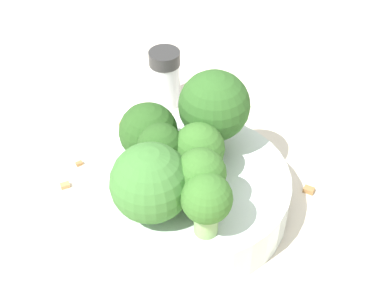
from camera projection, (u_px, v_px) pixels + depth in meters
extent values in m
plane|color=beige|center=(192.00, 208.00, 0.44)|extent=(3.00, 3.00, 0.00)
cylinder|color=silver|center=(192.00, 193.00, 0.43)|extent=(0.15, 0.15, 0.04)
cylinder|color=#84AD66|center=(152.00, 203.00, 0.38)|extent=(0.02, 0.02, 0.02)
sphere|color=#3D7533|center=(151.00, 183.00, 0.37)|extent=(0.06, 0.06, 0.06)
cylinder|color=#8EB770|center=(199.00, 167.00, 0.41)|extent=(0.02, 0.02, 0.02)
sphere|color=#386B28|center=(199.00, 149.00, 0.39)|extent=(0.04, 0.04, 0.04)
cylinder|color=#84AD66|center=(210.00, 217.00, 0.37)|extent=(0.02, 0.02, 0.03)
sphere|color=#386B28|center=(211.00, 198.00, 0.35)|extent=(0.04, 0.04, 0.04)
cylinder|color=#7A9E5B|center=(213.00, 131.00, 0.43)|extent=(0.02, 0.02, 0.03)
sphere|color=#2D5B23|center=(214.00, 106.00, 0.41)|extent=(0.06, 0.06, 0.06)
cylinder|color=#8EB770|center=(198.00, 195.00, 0.38)|extent=(0.02, 0.02, 0.03)
sphere|color=#386B28|center=(198.00, 174.00, 0.37)|extent=(0.04, 0.04, 0.04)
cylinder|color=#8EB770|center=(150.00, 148.00, 0.43)|extent=(0.02, 0.02, 0.02)
sphere|color=#28511E|center=(148.00, 132.00, 0.41)|extent=(0.05, 0.05, 0.05)
cylinder|color=#8EB770|center=(161.00, 164.00, 0.41)|extent=(0.02, 0.02, 0.03)
sphere|color=#28511E|center=(160.00, 146.00, 0.40)|extent=(0.04, 0.04, 0.04)
cylinder|color=silver|center=(170.00, 83.00, 0.53)|extent=(0.03, 0.03, 0.05)
cylinder|color=#2D2D2D|center=(169.00, 58.00, 0.51)|extent=(0.03, 0.03, 0.01)
cube|color=olive|center=(79.00, 162.00, 0.48)|extent=(0.01, 0.01, 0.01)
cube|color=#AD7F4C|center=(65.00, 184.00, 0.45)|extent=(0.01, 0.01, 0.01)
cube|color=olive|center=(310.00, 189.00, 0.45)|extent=(0.01, 0.01, 0.01)
cube|color=tan|center=(122.00, 122.00, 0.52)|extent=(0.01, 0.01, 0.01)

